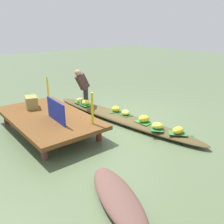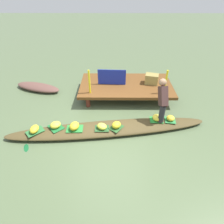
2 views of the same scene
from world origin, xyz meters
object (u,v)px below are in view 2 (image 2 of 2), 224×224
object	(u,v)px
banana_bunch_0	(102,126)
water_bottle	(162,115)
moored_boat	(38,87)
banana_bunch_1	(116,125)
banana_bunch_3	(157,118)
vendor_person	(163,99)
produce_crate	(152,79)
banana_bunch_6	(55,125)
banana_bunch_4	(34,129)
vendor_boat	(108,129)
banana_bunch_5	(74,126)
market_banner	(112,77)
banana_bunch_2	(171,118)

from	to	relation	value
banana_bunch_0	water_bottle	world-z (taller)	water_bottle
moored_boat	water_bottle	distance (m)	4.71
banana_bunch_0	banana_bunch_1	size ratio (longest dim) A/B	1.06
banana_bunch_3	vendor_person	size ratio (longest dim) A/B	0.22
banana_bunch_1	produce_crate	distance (m)	2.48
banana_bunch_6	vendor_person	size ratio (longest dim) A/B	0.24
banana_bunch_4	vendor_boat	bearing A→B (deg)	7.16
banana_bunch_4	vendor_person	xyz separation A→B (m)	(3.40, 0.55, 0.60)
banana_bunch_5	water_bottle	bearing A→B (deg)	11.60
vendor_boat	market_banner	distance (m)	2.07
moored_boat	produce_crate	bearing A→B (deg)	13.82
banana_bunch_3	banana_bunch_4	xyz separation A→B (m)	(-3.32, -0.51, -0.00)
banana_bunch_5	produce_crate	distance (m)	3.24
moored_boat	banana_bunch_1	world-z (taller)	banana_bunch_1
banana_bunch_6	produce_crate	size ratio (longest dim) A/B	0.65
banana_bunch_3	banana_bunch_6	distance (m)	2.83
vendor_person	market_banner	size ratio (longest dim) A/B	1.24
banana_bunch_1	market_banner	world-z (taller)	market_banner
produce_crate	banana_bunch_5	bearing A→B (deg)	-137.59
banana_bunch_5	market_banner	xyz separation A→B (m)	(0.99, 2.10, 0.43)
banana_bunch_1	produce_crate	size ratio (longest dim) A/B	0.59
vendor_boat	produce_crate	distance (m)	2.58
vendor_person	banana_bunch_3	bearing A→B (deg)	-155.97
moored_boat	banana_bunch_2	xyz separation A→B (m)	(4.49, -2.10, 0.16)
vendor_person	moored_boat	bearing A→B (deg)	153.79
vendor_boat	vendor_person	xyz separation A→B (m)	(1.46, 0.31, 0.78)
banana_bunch_2	market_banner	world-z (taller)	market_banner
vendor_boat	water_bottle	distance (m)	1.61
banana_bunch_3	banana_bunch_5	bearing A→B (deg)	-170.15
vendor_boat	banana_bunch_2	size ratio (longest dim) A/B	24.37
vendor_boat	banana_bunch_0	world-z (taller)	banana_bunch_0
banana_bunch_1	vendor_person	world-z (taller)	vendor_person
moored_boat	banana_bunch_0	bearing A→B (deg)	-25.99
vendor_boat	banana_bunch_0	xyz separation A→B (m)	(-0.16, -0.11, 0.17)
banana_bunch_0	banana_bunch_1	bearing A→B (deg)	6.16
banana_bunch_5	banana_bunch_6	world-z (taller)	banana_bunch_5
vendor_boat	water_bottle	world-z (taller)	water_bottle
banana_bunch_0	produce_crate	xyz separation A→B (m)	(1.64, 2.16, 0.35)
vendor_boat	moored_boat	size ratio (longest dim) A/B	3.09
banana_bunch_3	market_banner	size ratio (longest dim) A/B	0.28
banana_bunch_1	vendor_person	bearing A→B (deg)	16.90
vendor_boat	market_banner	world-z (taller)	market_banner
banana_bunch_0	banana_bunch_4	distance (m)	1.78
banana_bunch_1	vendor_person	size ratio (longest dim) A/B	0.22
banana_bunch_6	banana_bunch_1	bearing A→B (deg)	-0.10
banana_bunch_2	water_bottle	xyz separation A→B (m)	(-0.22, 0.11, 0.03)
banana_bunch_1	banana_bunch_4	bearing A→B (deg)	-175.39
banana_bunch_6	banana_bunch_2	bearing A→B (deg)	5.94
banana_bunch_2	vendor_person	size ratio (longest dim) A/B	0.19
banana_bunch_1	banana_bunch_3	distance (m)	1.21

